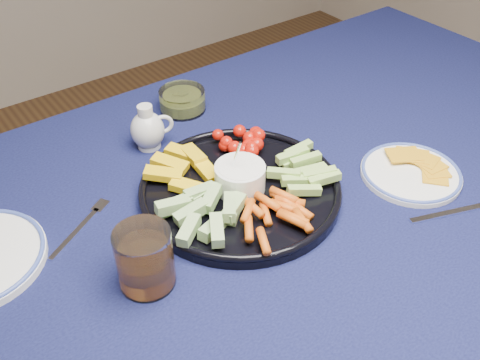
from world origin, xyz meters
TOP-DOWN VIEW (x-y plane):
  - dining_table at (0.00, 0.00)m, footprint 1.67×1.07m
  - crudite_platter at (-0.11, 0.06)m, footprint 0.37×0.37m
  - creamer_pitcher at (-0.17, 0.30)m, footprint 0.09×0.07m
  - pickle_bowl at (-0.04, 0.38)m, footprint 0.10×0.10m
  - cheese_plate at (0.19, -0.09)m, footprint 0.19×0.19m
  - juice_tumbler at (-0.35, -0.02)m, footprint 0.09×0.09m
  - fork_left at (-0.38, 0.16)m, footprint 0.14×0.10m
  - fork_right at (0.19, -0.22)m, footprint 0.18×0.08m

SIDE VIEW (x-z plane):
  - dining_table at x=0.00m, z-range 0.29..1.03m
  - fork_left at x=-0.38m, z-range 0.75..0.75m
  - fork_right at x=0.19m, z-range 0.75..0.75m
  - cheese_plate at x=0.19m, z-range 0.74..0.77m
  - crudite_platter at x=-0.11m, z-range 0.71..0.83m
  - pickle_bowl at x=-0.04m, z-range 0.74..0.79m
  - creamer_pitcher at x=-0.17m, z-range 0.74..0.84m
  - juice_tumbler at x=-0.35m, z-range 0.74..0.84m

